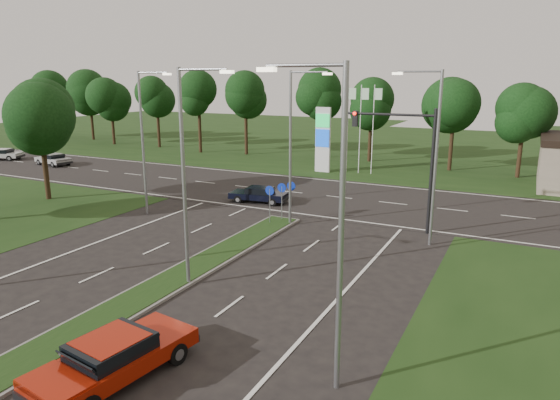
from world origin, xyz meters
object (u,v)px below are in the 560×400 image
at_px(red_sedan, 114,357).
at_px(navy_sedan, 259,194).
at_px(far_car_b, 2,154).
at_px(far_car_a, 53,159).

xyz_separation_m(red_sedan, navy_sedan, (-6.62, 20.53, -0.13)).
bearing_deg(far_car_b, navy_sedan, -120.55).
bearing_deg(far_car_a, red_sedan, -117.96).
xyz_separation_m(red_sedan, far_car_a, (-32.70, 24.71, -0.09)).
xyz_separation_m(red_sedan, far_car_b, (-40.49, 24.55, -0.08)).
height_order(red_sedan, far_car_b, red_sedan).
xyz_separation_m(navy_sedan, far_car_b, (-33.87, 4.01, 0.05)).
relative_size(navy_sedan, far_car_a, 0.98).
bearing_deg(navy_sedan, far_car_a, 72.97).
bearing_deg(red_sedan, far_car_b, 156.78).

